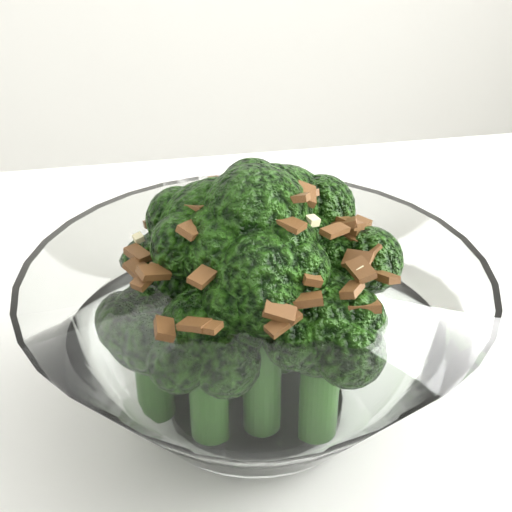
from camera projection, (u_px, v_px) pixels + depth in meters
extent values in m
cylinder|color=white|center=(484.00, 456.00, 0.95)|extent=(0.04, 0.04, 0.71)
cylinder|color=white|center=(256.00, 403.00, 0.44)|extent=(0.10, 0.10, 0.01)
cylinder|color=#245115|center=(334.00, 318.00, 0.46)|extent=(0.02, 0.02, 0.05)
sphere|color=#1C460D|center=(337.00, 268.00, 0.44)|extent=(0.04, 0.04, 0.04)
cylinder|color=#245115|center=(256.00, 323.00, 0.41)|extent=(0.02, 0.02, 0.09)
sphere|color=#1C460D|center=(256.00, 221.00, 0.38)|extent=(0.06, 0.06, 0.06)
cylinder|color=#245115|center=(281.00, 304.00, 0.44)|extent=(0.02, 0.02, 0.09)
sphere|color=#1C460D|center=(283.00, 215.00, 0.41)|extent=(0.05, 0.05, 0.05)
cylinder|color=#245115|center=(326.00, 341.00, 0.42)|extent=(0.02, 0.02, 0.06)
sphere|color=#1C460D|center=(330.00, 272.00, 0.40)|extent=(0.05, 0.05, 0.05)
cylinder|color=#245115|center=(183.00, 335.00, 0.43)|extent=(0.02, 0.02, 0.06)
sphere|color=#1C460D|center=(180.00, 269.00, 0.41)|extent=(0.05, 0.05, 0.05)
cylinder|color=#245115|center=(319.00, 394.00, 0.39)|extent=(0.02, 0.02, 0.06)
sphere|color=#1C460D|center=(323.00, 328.00, 0.37)|extent=(0.05, 0.05, 0.05)
cylinder|color=#245115|center=(154.00, 381.00, 0.41)|extent=(0.02, 0.02, 0.04)
sphere|color=#1C460D|center=(150.00, 329.00, 0.39)|extent=(0.05, 0.05, 0.05)
cylinder|color=#245115|center=(256.00, 305.00, 0.47)|extent=(0.02, 0.02, 0.05)
sphere|color=#1C460D|center=(256.00, 254.00, 0.45)|extent=(0.04, 0.04, 0.04)
cylinder|color=#245115|center=(213.00, 322.00, 0.42)|extent=(0.02, 0.02, 0.08)
sphere|color=#1C460D|center=(210.00, 234.00, 0.40)|extent=(0.05, 0.05, 0.05)
cylinder|color=#245115|center=(209.00, 396.00, 0.39)|extent=(0.02, 0.02, 0.05)
sphere|color=#1C460D|center=(206.00, 333.00, 0.37)|extent=(0.05, 0.05, 0.05)
cylinder|color=#245115|center=(262.00, 367.00, 0.39)|extent=(0.02, 0.02, 0.08)
sphere|color=#1C460D|center=(263.00, 279.00, 0.37)|extent=(0.05, 0.05, 0.05)
cube|color=brown|center=(208.00, 201.00, 0.44)|extent=(0.02, 0.01, 0.01)
cube|color=brown|center=(349.00, 235.00, 0.39)|extent=(0.02, 0.02, 0.01)
cube|color=brown|center=(265.00, 200.00, 0.45)|extent=(0.01, 0.01, 0.01)
cube|color=brown|center=(154.00, 272.00, 0.37)|extent=(0.02, 0.01, 0.01)
cube|color=brown|center=(307.00, 300.00, 0.35)|extent=(0.01, 0.01, 0.01)
cube|color=brown|center=(310.00, 275.00, 0.35)|extent=(0.01, 0.02, 0.01)
cube|color=brown|center=(222.00, 185.00, 0.40)|extent=(0.02, 0.02, 0.01)
cube|color=brown|center=(384.00, 277.00, 0.37)|extent=(0.01, 0.02, 0.01)
cube|color=brown|center=(369.00, 254.00, 0.38)|extent=(0.01, 0.01, 0.01)
cube|color=brown|center=(225.00, 206.00, 0.45)|extent=(0.02, 0.02, 0.01)
cube|color=brown|center=(202.00, 277.00, 0.35)|extent=(0.01, 0.02, 0.01)
cube|color=brown|center=(216.00, 211.00, 0.37)|extent=(0.02, 0.02, 0.00)
cube|color=brown|center=(138.00, 254.00, 0.39)|extent=(0.01, 0.02, 0.00)
cube|color=brown|center=(283.00, 322.00, 0.34)|extent=(0.02, 0.02, 0.01)
cube|color=brown|center=(276.00, 195.00, 0.44)|extent=(0.01, 0.02, 0.01)
cube|color=brown|center=(306.00, 194.00, 0.38)|extent=(0.01, 0.02, 0.01)
cube|color=brown|center=(230.00, 192.00, 0.40)|extent=(0.02, 0.02, 0.01)
cube|color=brown|center=(321.00, 204.00, 0.42)|extent=(0.01, 0.01, 0.01)
cube|color=brown|center=(289.00, 223.00, 0.36)|extent=(0.02, 0.02, 0.00)
cube|color=brown|center=(195.00, 325.00, 0.34)|extent=(0.02, 0.02, 0.01)
cube|color=brown|center=(298.00, 195.00, 0.40)|extent=(0.02, 0.01, 0.00)
cube|color=brown|center=(299.00, 197.00, 0.39)|extent=(0.01, 0.02, 0.01)
cube|color=brown|center=(275.00, 187.00, 0.37)|extent=(0.02, 0.01, 0.01)
cube|color=brown|center=(147.00, 277.00, 0.37)|extent=(0.02, 0.02, 0.01)
cube|color=brown|center=(302.00, 194.00, 0.39)|extent=(0.02, 0.02, 0.01)
cube|color=brown|center=(358.00, 260.00, 0.38)|extent=(0.02, 0.02, 0.01)
cube|color=brown|center=(361.00, 235.00, 0.42)|extent=(0.02, 0.02, 0.01)
cube|color=brown|center=(335.00, 231.00, 0.37)|extent=(0.02, 0.02, 0.01)
cube|color=brown|center=(193.00, 229.00, 0.36)|extent=(0.02, 0.02, 0.01)
cube|color=brown|center=(139.00, 269.00, 0.38)|extent=(0.02, 0.02, 0.01)
cube|color=brown|center=(232.00, 196.00, 0.45)|extent=(0.01, 0.02, 0.01)
cube|color=brown|center=(321.00, 204.00, 0.41)|extent=(0.01, 0.01, 0.01)
cube|color=brown|center=(255.00, 176.00, 0.40)|extent=(0.02, 0.01, 0.01)
cube|color=brown|center=(348.00, 222.00, 0.39)|extent=(0.02, 0.02, 0.01)
cube|color=brown|center=(207.00, 327.00, 0.34)|extent=(0.02, 0.01, 0.01)
cube|color=brown|center=(204.00, 200.00, 0.41)|extent=(0.02, 0.01, 0.01)
cube|color=brown|center=(280.00, 312.00, 0.34)|extent=(0.02, 0.01, 0.01)
cube|color=brown|center=(156.00, 222.00, 0.41)|extent=(0.01, 0.01, 0.01)
cube|color=brown|center=(259.00, 174.00, 0.38)|extent=(0.01, 0.02, 0.01)
cube|color=brown|center=(183.00, 210.00, 0.41)|extent=(0.02, 0.01, 0.01)
cube|color=brown|center=(293.00, 199.00, 0.37)|extent=(0.02, 0.01, 0.01)
cube|color=brown|center=(164.00, 329.00, 0.35)|extent=(0.01, 0.01, 0.01)
cube|color=brown|center=(357.00, 226.00, 0.39)|extent=(0.02, 0.02, 0.01)
cube|color=brown|center=(361.00, 270.00, 0.36)|extent=(0.01, 0.02, 0.01)
cube|color=brown|center=(307.00, 209.00, 0.43)|extent=(0.02, 0.01, 0.01)
cube|color=brown|center=(203.00, 206.00, 0.38)|extent=(0.02, 0.02, 0.01)
cube|color=brown|center=(223.00, 210.00, 0.37)|extent=(0.02, 0.02, 0.01)
cube|color=brown|center=(255.00, 189.00, 0.41)|extent=(0.01, 0.02, 0.01)
cube|color=brown|center=(363.00, 307.00, 0.36)|extent=(0.02, 0.01, 0.01)
cube|color=brown|center=(344.00, 225.00, 0.39)|extent=(0.01, 0.01, 0.01)
cube|color=brown|center=(352.00, 290.00, 0.36)|extent=(0.01, 0.02, 0.01)
cube|color=beige|center=(251.00, 180.00, 0.39)|extent=(0.01, 0.01, 0.01)
cube|color=beige|center=(312.00, 221.00, 0.37)|extent=(0.01, 0.01, 0.01)
cube|color=beige|center=(298.00, 228.00, 0.36)|extent=(0.01, 0.01, 0.01)
cube|color=beige|center=(237.00, 180.00, 0.39)|extent=(0.01, 0.01, 0.00)
cube|color=beige|center=(291.00, 185.00, 0.41)|extent=(0.00, 0.01, 0.00)
cube|color=beige|center=(359.00, 270.00, 0.36)|extent=(0.01, 0.01, 0.01)
cube|color=beige|center=(187.00, 208.00, 0.42)|extent=(0.01, 0.01, 0.00)
cube|color=beige|center=(297.00, 201.00, 0.44)|extent=(0.01, 0.01, 0.00)
cube|color=beige|center=(349.00, 219.00, 0.42)|extent=(0.01, 0.01, 0.00)
cube|color=beige|center=(165.00, 220.00, 0.39)|extent=(0.01, 0.01, 0.00)
cube|color=beige|center=(138.00, 238.00, 0.40)|extent=(0.01, 0.01, 0.00)
cube|color=beige|center=(368.00, 235.00, 0.41)|extent=(0.01, 0.01, 0.01)
cube|color=beige|center=(378.00, 258.00, 0.39)|extent=(0.01, 0.01, 0.01)
cube|color=beige|center=(276.00, 178.00, 0.40)|extent=(0.01, 0.01, 0.00)
cube|color=beige|center=(312.00, 201.00, 0.43)|extent=(0.01, 0.01, 0.01)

